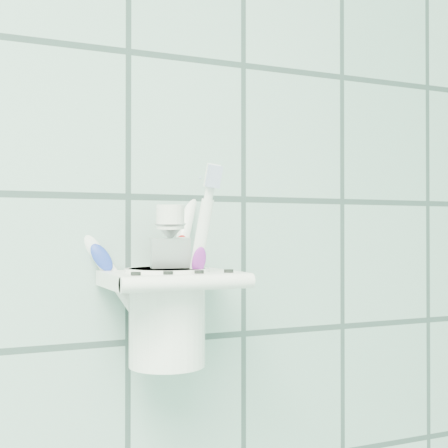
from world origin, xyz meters
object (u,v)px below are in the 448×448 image
object	(u,v)px
toothbrush_orange	(181,258)
holder_bracket	(171,281)
toothbrush_blue	(158,243)
cup	(167,313)
toothbrush_pink	(165,241)
toothpaste_tube	(171,268)

from	to	relation	value
toothbrush_orange	holder_bracket	bearing A→B (deg)	178.55
toothbrush_blue	holder_bracket	bearing A→B (deg)	16.14
cup	toothbrush_pink	bearing A→B (deg)	78.44
holder_bracket	toothbrush_orange	distance (m)	0.02
cup	toothbrush_pink	world-z (taller)	toothbrush_pink
toothbrush_blue	toothpaste_tube	bearing A→B (deg)	56.35
toothbrush_orange	toothpaste_tube	world-z (taller)	toothbrush_orange
toothbrush_orange	cup	bearing A→B (deg)	162.91
toothbrush_pink	toothbrush_orange	world-z (taller)	toothbrush_pink
toothbrush_pink	cup	bearing A→B (deg)	-102.76
toothbrush_pink	toothbrush_blue	size ratio (longest dim) A/B	1.00
holder_bracket	cup	xyz separation A→B (m)	(-0.00, 0.00, -0.03)
cup	toothbrush_orange	world-z (taller)	toothbrush_orange
toothbrush_pink	toothbrush_orange	bearing A→B (deg)	-66.58
toothbrush_pink	toothpaste_tube	distance (m)	0.03
toothbrush_blue	toothbrush_orange	distance (m)	0.03
cup	toothbrush_orange	distance (m)	0.05
holder_bracket	toothpaste_tube	bearing A→B (deg)	72.05
cup	toothpaste_tube	bearing A→B (deg)	49.02
holder_bracket	cup	world-z (taller)	same
holder_bracket	cup	bearing A→B (deg)	124.86
holder_bracket	toothbrush_pink	xyz separation A→B (m)	(0.00, 0.02, 0.04)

